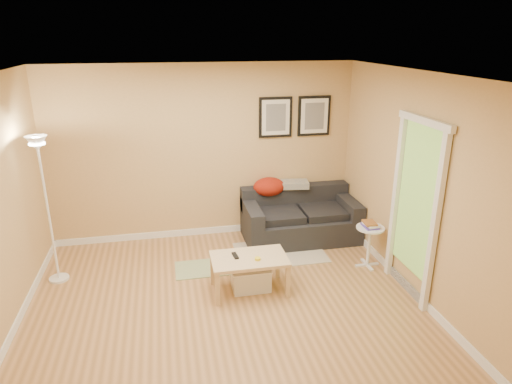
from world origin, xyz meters
TOP-DOWN VIEW (x-y plane):
  - floor at (0.00, 0.00)m, footprint 4.50×4.50m
  - ceiling at (0.00, 0.00)m, footprint 4.50×4.50m
  - wall_back at (0.00, 2.00)m, footprint 4.50×0.00m
  - wall_front at (0.00, -2.00)m, footprint 4.50×0.00m
  - wall_right at (2.25, 0.00)m, footprint 0.00×4.00m
  - baseboard_back at (0.00, 1.99)m, footprint 4.50×0.02m
  - baseboard_left at (-2.24, 0.00)m, footprint 0.02×4.00m
  - baseboard_right at (2.24, 0.00)m, footprint 0.02×4.00m
  - sofa at (1.38, 1.53)m, footprint 1.70×0.90m
  - red_throw at (0.95, 1.82)m, footprint 0.48×0.36m
  - plaid_throw at (1.36, 1.83)m, footprint 0.45×0.32m
  - framed_print_left at (1.08, 1.98)m, footprint 0.50×0.04m
  - framed_print_right at (1.68, 1.98)m, footprint 0.50×0.04m
  - area_rug at (0.96, 1.12)m, footprint 1.25×0.85m
  - green_runner at (-0.19, 0.88)m, footprint 0.70×0.50m
  - coffee_table at (0.34, 0.23)m, footprint 0.99×0.70m
  - remote_control at (0.18, 0.29)m, footprint 0.07×0.16m
  - tape_roll at (0.42, 0.14)m, footprint 0.07×0.07m
  - storage_bin at (0.36, 0.27)m, footprint 0.47×0.35m
  - side_table at (2.02, 0.51)m, footprint 0.37×0.37m
  - book_stack at (2.02, 0.52)m, footprint 0.22×0.26m
  - floor_lamp at (-2.00, 0.98)m, footprint 0.24×0.24m
  - doorway at (2.20, -0.15)m, footprint 0.12×1.01m

SIDE VIEW (x-z plane):
  - floor at x=0.00m, z-range 0.00..0.00m
  - area_rug at x=0.96m, z-range 0.00..0.01m
  - green_runner at x=-0.19m, z-range 0.00..0.01m
  - baseboard_back at x=0.00m, z-range 0.00..0.10m
  - baseboard_left at x=-2.24m, z-range 0.00..0.10m
  - baseboard_right at x=2.24m, z-range 0.00..0.10m
  - storage_bin at x=0.36m, z-range 0.00..0.29m
  - coffee_table at x=0.34m, z-range 0.00..0.45m
  - side_table at x=2.02m, z-range 0.00..0.57m
  - sofa at x=1.38m, z-range 0.00..0.75m
  - remote_control at x=0.18m, z-range 0.45..0.47m
  - tape_roll at x=0.42m, z-range 0.45..0.48m
  - book_stack at x=2.02m, z-range 0.57..0.64m
  - red_throw at x=0.95m, z-range 0.63..0.91m
  - plaid_throw at x=1.36m, z-range 0.73..0.83m
  - floor_lamp at x=-2.00m, z-range -0.05..1.83m
  - doorway at x=2.20m, z-range -0.04..2.09m
  - wall_back at x=0.00m, z-range -0.95..3.55m
  - wall_front at x=0.00m, z-range -0.95..3.55m
  - wall_right at x=2.25m, z-range -0.70..3.30m
  - framed_print_left at x=1.08m, z-range 1.50..2.10m
  - framed_print_right at x=1.68m, z-range 1.50..2.10m
  - ceiling at x=0.00m, z-range 2.60..2.60m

